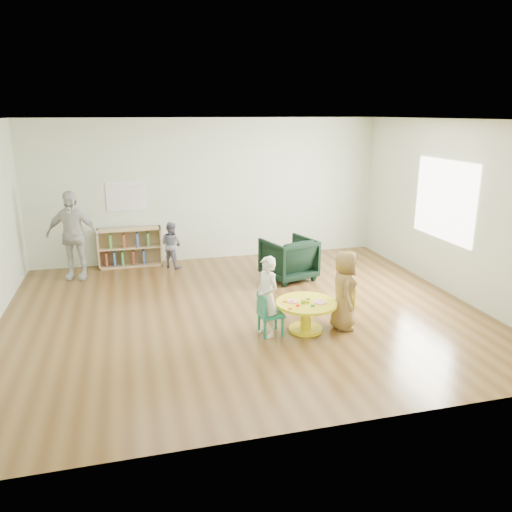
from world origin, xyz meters
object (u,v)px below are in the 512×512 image
Objects in this scene: adult_caretaker at (72,235)px; child_right at (344,290)px; armchair at (289,259)px; kid_chair_left at (268,313)px; child_left at (267,297)px; activity_table at (306,311)px; bookshelf at (129,247)px; toddler at (171,245)px; kid_chair_right at (347,303)px.

child_right is at bearing -27.47° from adult_caretaker.
kid_chair_left is at bearing 48.27° from armchair.
kid_chair_left is at bearing 96.89° from child_left.
kid_chair_left is at bearing -36.60° from adult_caretaker.
bookshelf reaches higher than activity_table.
kid_chair_left reaches higher than activity_table.
adult_caretaker reaches higher than child_right.
armchair is 0.75× the size of child_right.
toddler is at bearing 175.18° from child_left.
bookshelf reaches higher than kid_chair_right.
activity_table is 0.70× the size of bookshelf.
activity_table is 0.61m from child_left.
child_right is at bearing 164.41° from kid_chair_right.
activity_table is 1.45× the size of kid_chair_right.
bookshelf is (-2.93, 3.63, 0.06)m from kid_chair_right.
bookshelf is at bearing -158.98° from kid_chair_left.
toddler reaches higher than armchair.
child_left is at bearing -65.08° from bookshelf.
kid_chair_left is 0.36× the size of adult_caretaker.
activity_table is 4.58m from adult_caretaker.
kid_chair_left is 0.24m from child_left.
bookshelf is 0.75× the size of adult_caretaker.
kid_chair_left and kid_chair_right have the same top height.
child_left is at bearing 106.07° from child_right.
armchair is 2.41m from child_left.
child_left is (-0.01, -0.01, 0.24)m from kid_chair_left.
bookshelf is at bearing 63.12° from kid_chair_right.
toddler is at bearing 113.72° from activity_table.
child_right reaches higher than kid_chair_right.
child_right is (0.07, -2.22, 0.18)m from armchair.
child_left is 0.99× the size of child_right.
armchair is at bearing -2.26° from adult_caretaker.
toddler is at bearing -21.22° from bookshelf.
adult_caretaker is at bearing 51.58° from toddler.
adult_caretaker is at bearing -32.26° from armchair.
kid_chair_left is at bearing 149.81° from toddler.
adult_caretaker reaches higher than toddler.
activity_table is at bearing -31.40° from adult_caretaker.
kid_chair_left is at bearing -64.88° from bookshelf.
activity_table is at bearing 103.54° from child_right.
armchair is 2.33m from toddler.
kid_chair_left is 0.70× the size of armchair.
activity_table is 1.45× the size of kid_chair_left.
adult_caretaker is at bearing 75.68° from kid_chair_right.
child_right is (2.82, -3.77, 0.19)m from bookshelf.
kid_chair_left is at bearing 118.53° from kid_chair_right.
armchair is 3.87m from adult_caretaker.
activity_table is 0.93× the size of toddler.
bookshelf is 4.12m from child_left.
adult_caretaker is at bearing 67.60° from child_right.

